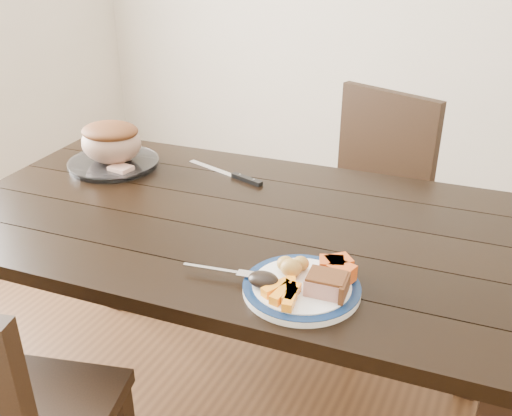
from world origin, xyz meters
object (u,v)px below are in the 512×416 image
at_px(serving_platter, 114,164).
at_px(roast_joint, 111,143).
at_px(chair_far, 365,199).
at_px(fork, 225,271).
at_px(carving_knife, 238,176).
at_px(dinner_plate, 301,289).
at_px(dining_table, 234,244).
at_px(pork_slice, 326,285).

bearing_deg(serving_platter, roast_joint, 90.00).
xyz_separation_m(chair_far, fork, (-0.05, -1.02, 0.25)).
bearing_deg(carving_knife, dinner_plate, -34.34).
height_order(dining_table, roast_joint, roast_joint).
relative_size(dining_table, roast_joint, 8.09).
bearing_deg(dining_table, fork, -65.35).
relative_size(pork_slice, carving_knife, 0.27).
bearing_deg(roast_joint, chair_far, 39.29).
xyz_separation_m(roast_joint, carving_knife, (0.42, 0.10, -0.08)).
bearing_deg(carving_knife, pork_slice, -30.92).
relative_size(dinner_plate, pork_slice, 3.10).
distance_m(dinner_plate, carving_knife, 0.66).
bearing_deg(dinner_plate, fork, -170.62).
bearing_deg(dinner_plate, roast_joint, 154.62).
relative_size(serving_platter, carving_knife, 0.94).
bearing_deg(roast_joint, serving_platter, -90.00).
height_order(dining_table, carving_knife, carving_knife).
bearing_deg(chair_far, fork, 105.38).
distance_m(dining_table, serving_platter, 0.56).
relative_size(pork_slice, roast_joint, 0.41).
xyz_separation_m(pork_slice, carving_knife, (-0.48, 0.50, -0.03)).
relative_size(pork_slice, fork, 0.48).
height_order(serving_platter, pork_slice, pork_slice).
bearing_deg(pork_slice, serving_platter, 155.81).
height_order(chair_far, pork_slice, chair_far).
relative_size(roast_joint, carving_knife, 0.66).
relative_size(dinner_plate, fork, 1.49).
bearing_deg(pork_slice, fork, -174.08).
relative_size(fork, roast_joint, 0.86).
distance_m(dining_table, dinner_plate, 0.42).
distance_m(dining_table, carving_knife, 0.28).
xyz_separation_m(serving_platter, roast_joint, (0.00, 0.00, 0.08)).
distance_m(fork, carving_knife, 0.58).
height_order(serving_platter, roast_joint, roast_joint).
bearing_deg(dining_table, dinner_plate, -39.93).
bearing_deg(chair_far, carving_knife, 77.16).
relative_size(dining_table, chair_far, 1.80).
bearing_deg(dining_table, pork_slice, -35.66).
bearing_deg(roast_joint, dining_table, -14.79).
height_order(chair_far, fork, chair_far).
xyz_separation_m(dining_table, dinner_plate, (0.31, -0.26, 0.10)).
height_order(dinner_plate, roast_joint, roast_joint).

